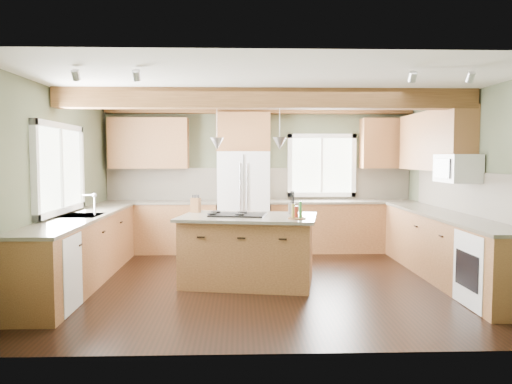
{
  "coord_description": "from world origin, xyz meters",
  "views": [
    {
      "loc": [
        -0.37,
        -6.7,
        1.7
      ],
      "look_at": [
        -0.14,
        0.3,
        1.21
      ],
      "focal_mm": 35.0,
      "sensor_mm": 36.0,
      "label": 1
    }
  ],
  "objects": [
    {
      "name": "utensil_crock",
      "position": [
        0.36,
        0.11,
        0.99
      ],
      "size": [
        0.13,
        0.13,
        0.14
      ],
      "primitive_type": "cylinder",
      "rotation": [
        0.0,
        0.0,
        -0.23
      ],
      "color": "#413934",
      "rests_on": "island_top"
    },
    {
      "name": "counter_back_right",
      "position": [
        1.49,
        2.2,
        0.9
      ],
      "size": [
        2.66,
        0.64,
        0.04
      ],
      "primitive_type": "cube",
      "color": "#443E32",
      "rests_on": "base_cab_back_right"
    },
    {
      "name": "island_top",
      "position": [
        -0.25,
        -0.07,
        0.9
      ],
      "size": [
        1.97,
        1.44,
        0.04
      ],
      "primitive_type": "cube",
      "rotation": [
        0.0,
        0.0,
        -0.18
      ],
      "color": "#443E32",
      "rests_on": "island"
    },
    {
      "name": "island",
      "position": [
        -0.25,
        -0.07,
        0.44
      ],
      "size": [
        1.84,
        1.31,
        0.88
      ],
      "primitive_type": "cube",
      "rotation": [
        0.0,
        0.0,
        -0.18
      ],
      "color": "brown",
      "rests_on": "floor"
    },
    {
      "name": "ceiling",
      "position": [
        0.0,
        0.0,
        2.6
      ],
      "size": [
        5.6,
        5.6,
        0.0
      ],
      "primitive_type": "plane",
      "rotation": [
        3.14,
        0.0,
        0.0
      ],
      "color": "silver",
      "rests_on": "wall_back"
    },
    {
      "name": "knife_block",
      "position": [
        -0.99,
        0.35,
        1.02
      ],
      "size": [
        0.15,
        0.13,
        0.21
      ],
      "primitive_type": "cube",
      "rotation": [
        0.0,
        0.0,
        -0.38
      ],
      "color": "brown",
      "rests_on": "island_top"
    },
    {
      "name": "counter_left",
      "position": [
        -2.5,
        0.05,
        0.9
      ],
      "size": [
        0.64,
        3.74,
        0.04
      ],
      "primitive_type": "cube",
      "color": "#443E32",
      "rests_on": "base_cab_left"
    },
    {
      "name": "upper_cab_right",
      "position": [
        2.62,
        0.9,
        1.95
      ],
      "size": [
        0.35,
        2.2,
        0.9
      ],
      "primitive_type": "cube",
      "color": "brown",
      "rests_on": "wall_right"
    },
    {
      "name": "bottle_tray",
      "position": [
        0.36,
        -0.43,
        1.03
      ],
      "size": [
        0.31,
        0.31,
        0.21
      ],
      "primitive_type": null,
      "rotation": [
        0.0,
        0.0,
        -0.49
      ],
      "color": "brown",
      "rests_on": "island_top"
    },
    {
      "name": "window_back",
      "position": [
        1.15,
        2.48,
        1.55
      ],
      "size": [
        1.1,
        0.04,
        1.0
      ],
      "primitive_type": "cube",
      "color": "white",
      "rests_on": "wall_back"
    },
    {
      "name": "upper_cab_back_left",
      "position": [
        -1.99,
        2.33,
        1.95
      ],
      "size": [
        1.4,
        0.35,
        0.9
      ],
      "primitive_type": "cube",
      "color": "brown",
      "rests_on": "wall_back"
    },
    {
      "name": "base_cab_back_right",
      "position": [
        1.49,
        2.2,
        0.44
      ],
      "size": [
        2.62,
        0.6,
        0.88
      ],
      "primitive_type": "cube",
      "color": "brown",
      "rests_on": "floor"
    },
    {
      "name": "oven",
      "position": [
        2.49,
        -1.25,
        0.43
      ],
      "size": [
        0.6,
        0.72,
        0.84
      ],
      "primitive_type": "cube",
      "color": "white",
      "rests_on": "floor"
    },
    {
      "name": "window_left",
      "position": [
        -2.78,
        0.05,
        1.55
      ],
      "size": [
        0.04,
        1.6,
        1.05
      ],
      "primitive_type": "cube",
      "color": "white",
      "rests_on": "wall_left"
    },
    {
      "name": "backsplash_back",
      "position": [
        0.0,
        2.48,
        1.21
      ],
      "size": [
        5.58,
        0.03,
        0.58
      ],
      "primitive_type": "cube",
      "color": "brown",
      "rests_on": "wall_back"
    },
    {
      "name": "cooktop",
      "position": [
        -0.39,
        -0.05,
        0.93
      ],
      "size": [
        0.8,
        0.61,
        0.02
      ],
      "primitive_type": "cube",
      "rotation": [
        0.0,
        0.0,
        -0.18
      ],
      "color": "black",
      "rests_on": "island_top"
    },
    {
      "name": "base_cab_right",
      "position": [
        2.5,
        0.05,
        0.44
      ],
      "size": [
        0.6,
        3.7,
        0.88
      ],
      "primitive_type": "cube",
      "color": "brown",
      "rests_on": "floor"
    },
    {
      "name": "wall_right",
      "position": [
        2.8,
        0.0,
        1.3
      ],
      "size": [
        0.0,
        5.0,
        5.0
      ],
      "primitive_type": "plane",
      "rotation": [
        1.57,
        0.0,
        -1.57
      ],
      "color": "#49523A",
      "rests_on": "ground"
    },
    {
      "name": "base_cab_left",
      "position": [
        -2.5,
        0.05,
        0.44
      ],
      "size": [
        0.6,
        3.7,
        0.88
      ],
      "primitive_type": "cube",
      "color": "brown",
      "rests_on": "floor"
    },
    {
      "name": "counter_back_left",
      "position": [
        -1.79,
        2.2,
        0.9
      ],
      "size": [
        2.06,
        0.64,
        0.04
      ],
      "primitive_type": "cube",
      "color": "#443E32",
      "rests_on": "base_cab_back_left"
    },
    {
      "name": "ceiling_beam",
      "position": [
        0.0,
        -0.07,
        2.47
      ],
      "size": [
        5.55,
        0.26,
        0.26
      ],
      "primitive_type": "cube",
      "color": "#4D2E16",
      "rests_on": "ceiling"
    },
    {
      "name": "pendant_right",
      "position": [
        0.16,
        -0.15,
        1.88
      ],
      "size": [
        0.18,
        0.18,
        0.16
      ],
      "primitive_type": "cone",
      "rotation": [
        3.14,
        0.0,
        0.0
      ],
      "color": "#B2B2B7",
      "rests_on": "ceiling"
    },
    {
      "name": "refrigerator",
      "position": [
        -0.3,
        2.12,
        0.9
      ],
      "size": [
        0.9,
        0.74,
        1.8
      ],
      "primitive_type": "cube",
      "color": "white",
      "rests_on": "floor"
    },
    {
      "name": "sink",
      "position": [
        -2.5,
        0.05,
        0.91
      ],
      "size": [
        0.5,
        0.65,
        0.03
      ],
      "primitive_type": "cube",
      "color": "#262628",
      "rests_on": "counter_left"
    },
    {
      "name": "counter_right",
      "position": [
        2.5,
        0.05,
        0.9
      ],
      "size": [
        0.64,
        3.74,
        0.04
      ],
      "primitive_type": "cube",
      "color": "#443E32",
      "rests_on": "base_cab_right"
    },
    {
      "name": "upper_cab_over_fridge",
      "position": [
        -0.3,
        2.33,
        2.15
      ],
      "size": [
        0.96,
        0.35,
        0.7
      ],
      "primitive_type": "cube",
      "color": "brown",
      "rests_on": "wall_back"
    },
    {
      "name": "upper_cab_back_corner",
      "position": [
        2.3,
        2.33,
        1.95
      ],
      "size": [
        0.9,
        0.35,
        0.9
      ],
      "primitive_type": "cube",
      "color": "brown",
      "rests_on": "wall_back"
    },
    {
      "name": "microwave",
      "position": [
        2.58,
        -0.05,
        1.55
      ],
      "size": [
        0.4,
        0.7,
        0.38
      ],
      "primitive_type": "cube",
      "color": "white",
      "rests_on": "wall_right"
    },
    {
      "name": "base_cab_back_left",
      "position": [
        -1.79,
        2.2,
        0.44
      ],
      "size": [
        2.02,
        0.6,
        0.88
      ],
      "primitive_type": "cube",
      "color": "brown",
      "rests_on": "floor"
    },
    {
      "name": "faucet",
      "position": [
        -2.32,
        0.05,
        1.05
      ],
      "size": [
        0.02,
        0.02,
        0.28
      ],
      "primitive_type": "cylinder",
      "color": "#B2B2B7",
      "rests_on": "sink"
    },
    {
      "name": "soffit_trim",
      "position": [
        0.0,
        2.4,
        2.54
      ],
      "size": [
        5.55,
        0.2,
        0.1
      ],
      "primitive_type": "cube",
      "color": "#4D2E16",
      "rests_on": "ceiling"
    },
    {
      "name": "wall_left",
      "position": [
        -2.8,
        0.0,
        1.3
      ],
      "size": [
        0.0,
        5.0,
        5.0
      ],
      "primitive_type": "plane",
      "rotation": [
        1.57,
        0.0,
        1.57
      ],
      "color": "#49523A",
      "rests_on": "ground"
    },
    {
      "name": "pendant_left",
      "position": [
        -0.67,
        0.0,
        1.88
      ],
      "size": [
        0.18,
        0.18,
        0.16
      ],
      "primitive_type": "cone",
      "rotation": [
        3.14,
        0.0,
        0.0
      ],
      "color": "#B2B2B7",
      "rests_on": "ceiling"
    },
    {
      "name": "wall_back",
      "position": [
        0.0,
        2.5,
        1.3
      ],
      "size": [
        5.6,
        0.0,
        5.6
      ],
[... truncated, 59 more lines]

